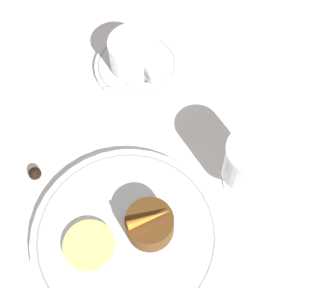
{
  "coord_description": "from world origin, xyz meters",
  "views": [
    {
      "loc": [
        0.18,
        -0.09,
        0.62
      ],
      "look_at": [
        -0.09,
        0.07,
        0.04
      ],
      "focal_mm": 50.0,
      "sensor_mm": 36.0,
      "label": 1
    }
  ],
  "objects_px": {
    "dinner_plate": "(127,235)",
    "dessert_cake": "(150,225)",
    "wine_glass": "(249,162)",
    "coffee_cup": "(134,54)"
  },
  "relations": [
    {
      "from": "dinner_plate",
      "to": "dessert_cake",
      "type": "xyz_separation_m",
      "value": [
        0.01,
        0.03,
        0.03
      ]
    },
    {
      "from": "wine_glass",
      "to": "dessert_cake",
      "type": "height_order",
      "value": "wine_glass"
    },
    {
      "from": "dinner_plate",
      "to": "dessert_cake",
      "type": "height_order",
      "value": "dessert_cake"
    },
    {
      "from": "dinner_plate",
      "to": "wine_glass",
      "type": "xyz_separation_m",
      "value": [
        0.01,
        0.18,
        0.06
      ]
    },
    {
      "from": "dinner_plate",
      "to": "dessert_cake",
      "type": "relative_size",
      "value": 4.06
    },
    {
      "from": "dinner_plate",
      "to": "coffee_cup",
      "type": "xyz_separation_m",
      "value": [
        -0.25,
        0.14,
        0.03
      ]
    },
    {
      "from": "dessert_cake",
      "to": "dinner_plate",
      "type": "bearing_deg",
      "value": -109.24
    },
    {
      "from": "coffee_cup",
      "to": "wine_glass",
      "type": "xyz_separation_m",
      "value": [
        0.26,
        0.04,
        0.03
      ]
    },
    {
      "from": "dinner_plate",
      "to": "wine_glass",
      "type": "height_order",
      "value": "wine_glass"
    },
    {
      "from": "coffee_cup",
      "to": "wine_glass",
      "type": "bearing_deg",
      "value": 8.48
    }
  ]
}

